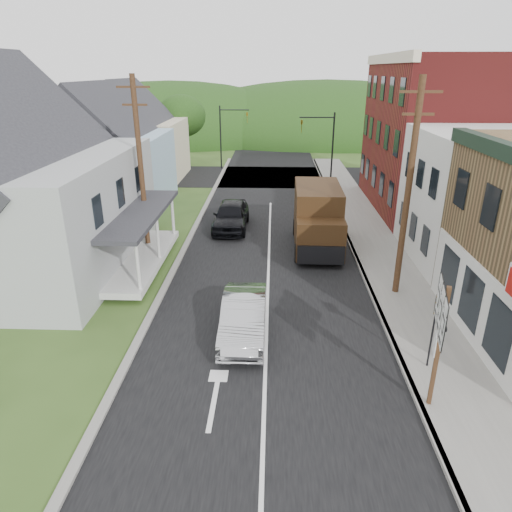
# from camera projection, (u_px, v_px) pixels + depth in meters

# --- Properties ---
(ground) EXTENTS (120.00, 120.00, 0.00)m
(ground) POSITION_uv_depth(u_px,v_px,m) (266.00, 334.00, 17.03)
(ground) COLOR #2D4719
(ground) RESTS_ON ground
(road) EXTENTS (9.00, 90.00, 0.02)m
(road) POSITION_uv_depth(u_px,v_px,m) (269.00, 241.00, 26.28)
(road) COLOR black
(road) RESTS_ON ground
(cross_road) EXTENTS (60.00, 9.00, 0.02)m
(cross_road) POSITION_uv_depth(u_px,v_px,m) (271.00, 177.00, 41.99)
(cross_road) COLOR black
(cross_road) RESTS_ON ground
(sidewalk_right) EXTENTS (2.80, 55.00, 0.15)m
(sidewalk_right) POSITION_uv_depth(u_px,v_px,m) (380.00, 254.00, 24.19)
(sidewalk_right) COLOR slate
(sidewalk_right) RESTS_ON ground
(curb_right) EXTENTS (0.20, 55.00, 0.15)m
(curb_right) POSITION_uv_depth(u_px,v_px,m) (354.00, 254.00, 24.24)
(curb_right) COLOR slate
(curb_right) RESTS_ON ground
(curb_left) EXTENTS (0.30, 55.00, 0.12)m
(curb_left) POSITION_uv_depth(u_px,v_px,m) (183.00, 252.00, 24.57)
(curb_left) COLOR slate
(curb_left) RESTS_ON ground
(storefront_white) EXTENTS (8.00, 7.00, 6.50)m
(storefront_white) POSITION_uv_depth(u_px,v_px,m) (500.00, 200.00, 22.34)
(storefront_white) COLOR silver
(storefront_white) RESTS_ON ground
(storefront_red) EXTENTS (8.00, 12.00, 10.00)m
(storefront_red) POSITION_uv_depth(u_px,v_px,m) (440.00, 137.00, 30.45)
(storefront_red) COLOR maroon
(storefront_red) RESTS_ON ground
(house_gray) EXTENTS (10.20, 12.24, 8.35)m
(house_gray) POSITION_uv_depth(u_px,v_px,m) (14.00, 183.00, 21.40)
(house_gray) COLOR #9EA2A3
(house_gray) RESTS_ON ground
(house_blue) EXTENTS (7.14, 8.16, 7.28)m
(house_blue) POSITION_uv_depth(u_px,v_px,m) (113.00, 154.00, 31.74)
(house_blue) COLOR #9BBBD4
(house_blue) RESTS_ON ground
(house_cream) EXTENTS (7.14, 8.16, 7.28)m
(house_cream) POSITION_uv_depth(u_px,v_px,m) (141.00, 136.00, 40.07)
(house_cream) COLOR beige
(house_cream) RESTS_ON ground
(utility_pole_right) EXTENTS (1.60, 0.26, 9.00)m
(utility_pole_right) POSITION_uv_depth(u_px,v_px,m) (408.00, 191.00, 18.30)
(utility_pole_right) COLOR #472D19
(utility_pole_right) RESTS_ON ground
(utility_pole_left) EXTENTS (1.60, 0.26, 9.00)m
(utility_pole_left) POSITION_uv_depth(u_px,v_px,m) (141.00, 166.00, 22.89)
(utility_pole_left) COLOR #472D19
(utility_pole_left) RESTS_ON ground
(traffic_signal_right) EXTENTS (2.87, 0.20, 6.00)m
(traffic_signal_right) POSITION_uv_depth(u_px,v_px,m) (324.00, 141.00, 37.18)
(traffic_signal_right) COLOR black
(traffic_signal_right) RESTS_ON ground
(traffic_signal_left) EXTENTS (2.87, 0.20, 6.00)m
(traffic_signal_left) POSITION_uv_depth(u_px,v_px,m) (228.00, 130.00, 43.96)
(traffic_signal_left) COLOR black
(traffic_signal_left) RESTS_ON ground
(tree_left_c) EXTENTS (5.80, 5.80, 8.41)m
(tree_left_c) POSITION_uv_depth(u_px,v_px,m) (17.00, 116.00, 33.94)
(tree_left_c) COLOR #382616
(tree_left_c) RESTS_ON ground
(tree_left_d) EXTENTS (4.80, 4.80, 6.94)m
(tree_left_d) POSITION_uv_depth(u_px,v_px,m) (181.00, 116.00, 45.08)
(tree_left_d) COLOR #382616
(tree_left_d) RESTS_ON ground
(forested_ridge) EXTENTS (90.00, 30.00, 16.00)m
(forested_ridge) POSITION_uv_depth(u_px,v_px,m) (273.00, 136.00, 67.88)
(forested_ridge) COLOR #1B3610
(forested_ridge) RESTS_ON ground
(silver_sedan) EXTENTS (1.58, 4.53, 1.49)m
(silver_sedan) POSITION_uv_depth(u_px,v_px,m) (244.00, 317.00, 16.73)
(silver_sedan) COLOR #ABACB0
(silver_sedan) RESTS_ON ground
(dark_sedan) EXTENTS (2.11, 5.05, 1.71)m
(dark_sedan) POSITION_uv_depth(u_px,v_px,m) (231.00, 216.00, 27.96)
(dark_sedan) COLOR black
(dark_sedan) RESTS_ON ground
(delivery_van) EXTENTS (2.59, 6.03, 3.34)m
(delivery_van) POSITION_uv_depth(u_px,v_px,m) (318.00, 218.00, 24.66)
(delivery_van) COLOR black
(delivery_van) RESTS_ON ground
(route_sign_cluster) EXTENTS (0.60, 2.11, 3.78)m
(route_sign_cluster) POSITION_uv_depth(u_px,v_px,m) (439.00, 330.00, 12.38)
(route_sign_cluster) COLOR #472D19
(route_sign_cluster) RESTS_ON sidewalk_right
(warning_sign) EXTENTS (0.26, 0.69, 2.62)m
(warning_sign) POSITION_uv_depth(u_px,v_px,m) (434.00, 321.00, 14.35)
(warning_sign) COLOR black
(warning_sign) RESTS_ON sidewalk_right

